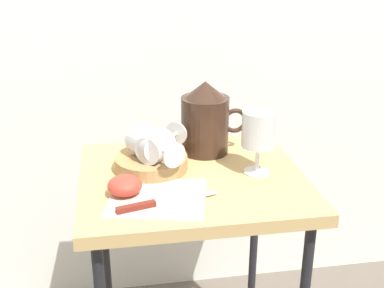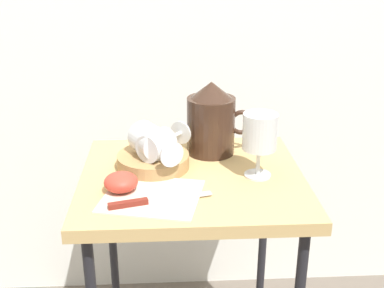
{
  "view_description": "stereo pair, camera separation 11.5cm",
  "coord_description": "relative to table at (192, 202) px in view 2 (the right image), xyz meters",
  "views": [
    {
      "loc": [
        -0.17,
        -1.06,
        1.22
      ],
      "look_at": [
        0.0,
        0.0,
        0.78
      ],
      "focal_mm": 46.07,
      "sensor_mm": 36.0,
      "label": 1
    },
    {
      "loc": [
        -0.06,
        -1.07,
        1.22
      ],
      "look_at": [
        0.0,
        0.0,
        0.78
      ],
      "focal_mm": 46.07,
      "sensor_mm": 36.0,
      "label": 2
    }
  ],
  "objects": [
    {
      "name": "wine_glass_tipped_far",
      "position": [
        -0.08,
        0.03,
        0.14
      ],
      "size": [
        0.14,
        0.15,
        0.07
      ],
      "color": "silver",
      "rests_on": "basket_tray"
    },
    {
      "name": "wine_glass_tipped_near",
      "position": [
        -0.1,
        0.04,
        0.15
      ],
      "size": [
        0.13,
        0.16,
        0.08
      ],
      "color": "silver",
      "rests_on": "basket_tray"
    },
    {
      "name": "knife",
      "position": [
        -0.11,
        -0.14,
        0.08
      ],
      "size": [
        0.22,
        0.07,
        0.01
      ],
      "color": "silver",
      "rests_on": "linen_napkin"
    },
    {
      "name": "basket_tray",
      "position": [
        -0.09,
        0.05,
        0.09
      ],
      "size": [
        0.18,
        0.18,
        0.03
      ],
      "primitive_type": "cylinder",
      "color": "#AD8451",
      "rests_on": "table"
    },
    {
      "name": "table",
      "position": [
        0.0,
        0.0,
        0.0
      ],
      "size": [
        0.54,
        0.48,
        0.7
      ],
      "color": "tan",
      "rests_on": "ground_plane"
    },
    {
      "name": "wine_glass_upright",
      "position": [
        0.16,
        -0.01,
        0.18
      ],
      "size": [
        0.08,
        0.08,
        0.16
      ],
      "color": "silver",
      "rests_on": "table"
    },
    {
      "name": "pitcher",
      "position": [
        0.06,
        0.14,
        0.15
      ],
      "size": [
        0.18,
        0.13,
        0.19
      ],
      "color": "#382319",
      "rests_on": "table"
    },
    {
      "name": "curtain_drape",
      "position": [
        0.0,
        0.52,
        0.4
      ],
      "size": [
        2.4,
        0.03,
        2.06
      ],
      "primitive_type": "cube",
      "color": "white",
      "rests_on": "ground_plane"
    },
    {
      "name": "apple_half_left",
      "position": [
        -0.16,
        -0.08,
        0.1
      ],
      "size": [
        0.08,
        0.08,
        0.04
      ],
      "primitive_type": "ellipsoid",
      "color": "#CC3D2D",
      "rests_on": "linen_napkin"
    },
    {
      "name": "linen_napkin",
      "position": [
        -0.09,
        -0.11,
        0.08
      ],
      "size": [
        0.24,
        0.23,
        0.0
      ],
      "primitive_type": "cube",
      "rotation": [
        0.0,
        0.0,
        -0.23
      ],
      "color": "beige",
      "rests_on": "table"
    }
  ]
}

